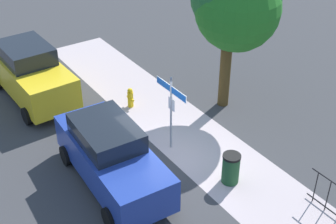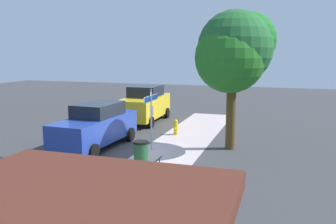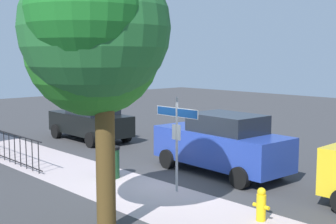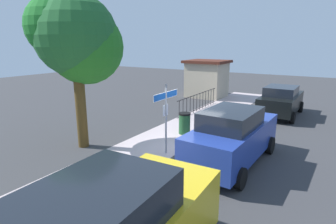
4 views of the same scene
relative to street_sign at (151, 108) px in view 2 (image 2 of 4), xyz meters
The scene contains 9 objects.
ground_plane 1.92m from the street_sign, 37.48° to the right, with size 60.00×60.00×0.00m, color #38383A.
sidewalk_strip 3.23m from the street_sign, 19.60° to the left, with size 24.00×2.60×0.00m, color #B3A2A3.
street_sign is the anchor object (origin of this frame).
shade_tree 4.24m from the street_sign, 106.55° to the left, with size 3.32×3.22×5.87m.
car_yellow 6.28m from the street_sign, 155.84° to the right, with size 4.68×2.19×2.14m.
car_blue 2.59m from the street_sign, 79.77° to the right, with size 4.74×2.14×1.95m.
iron_fence 7.15m from the street_sign, 15.64° to the left, with size 5.22×0.04×1.07m.
fire_hydrant 3.31m from the street_sign, behind, with size 0.42×0.22×0.78m.
trash_bin 2.78m from the street_sign, 11.72° to the left, with size 0.55×0.55×0.98m.
Camera 2 is at (13.51, 5.69, 4.17)m, focal length 38.35 mm.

